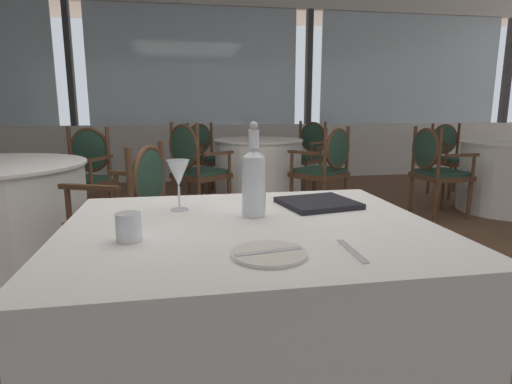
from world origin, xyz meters
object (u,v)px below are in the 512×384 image
(dining_chair_1_1, at_px, (130,204))
(dining_chair_2_2, at_px, (450,153))
(water_bottle, at_px, (254,179))
(dining_chair_0_3, at_px, (326,165))
(side_plate, at_px, (269,254))
(dining_chair_0_2, at_px, (194,164))
(dining_chair_0_1, at_px, (206,152))
(dining_chair_1_2, at_px, (83,170))
(dining_chair_0_0, at_px, (307,151))
(menu_book, at_px, (318,203))
(dining_chair_2_3, at_px, (435,165))
(wine_glass, at_px, (178,174))
(water_tumbler, at_px, (129,227))

(dining_chair_1_1, xyz_separation_m, dining_chair_2_2, (3.71, 2.29, -0.00))
(water_bottle, height_order, dining_chair_0_3, water_bottle)
(side_plate, bearing_deg, dining_chair_0_2, 91.45)
(dining_chair_0_1, xyz_separation_m, dining_chair_0_3, (1.12, -1.51, 0.01))
(dining_chair_0_2, distance_m, dining_chair_1_2, 1.03)
(dining_chair_0_0, bearing_deg, dining_chair_1_2, -8.69)
(dining_chair_0_2, height_order, dining_chair_1_1, dining_chair_0_2)
(dining_chair_1_2, bearing_deg, dining_chair_1_1, 44.84)
(water_bottle, bearing_deg, menu_book, 22.02)
(side_plate, bearing_deg, dining_chair_0_1, 88.55)
(dining_chair_2_2, bearing_deg, dining_chair_0_1, -107.01)
(dining_chair_0_2, height_order, dining_chair_2_3, dining_chair_0_2)
(water_bottle, relative_size, dining_chair_0_1, 0.35)
(water_bottle, xyz_separation_m, dining_chair_2_2, (3.16, 3.50, -0.34))
(wine_glass, distance_m, dining_chair_1_2, 2.69)
(dining_chair_0_0, height_order, dining_chair_0_3, dining_chair_0_0)
(water_bottle, xyz_separation_m, water_tumbler, (-0.39, -0.21, -0.09))
(side_plate, height_order, dining_chair_1_2, dining_chair_1_2)
(menu_book, relative_size, dining_chair_0_1, 0.29)
(water_tumbler, bearing_deg, dining_chair_2_2, 46.28)
(side_plate, bearing_deg, dining_chair_2_3, 51.18)
(water_bottle, distance_m, wine_glass, 0.28)
(side_plate, relative_size, dining_chair_1_1, 0.21)
(dining_chair_0_0, height_order, dining_chair_1_2, dining_chair_1_2)
(dining_chair_0_0, xyz_separation_m, dining_chair_2_3, (0.91, -1.48, -0.01))
(dining_chair_0_0, xyz_separation_m, dining_chair_0_2, (-1.51, -1.12, 0.01))
(water_bottle, xyz_separation_m, dining_chair_0_3, (1.21, 2.67, -0.33))
(dining_chair_0_0, relative_size, dining_chair_0_3, 1.01)
(water_tumbler, distance_m, dining_chair_1_1, 1.45)
(dining_chair_2_3, bearing_deg, dining_chair_1_2, 173.03)
(wine_glass, height_order, menu_book, wine_glass)
(dining_chair_0_2, bearing_deg, water_bottle, -124.37)
(side_plate, relative_size, menu_book, 0.74)
(dining_chair_0_3, bearing_deg, menu_book, 123.24)
(dining_chair_0_3, height_order, dining_chair_1_1, dining_chair_0_3)
(dining_chair_1_1, bearing_deg, dining_chair_0_3, -117.00)
(dining_chair_0_2, height_order, dining_chair_2_2, dining_chair_0_2)
(dining_chair_0_2, distance_m, dining_chair_2_2, 3.33)
(dining_chair_0_1, relative_size, dining_chair_2_2, 1.00)
(water_bottle, relative_size, water_tumbler, 4.07)
(dining_chair_0_2, bearing_deg, dining_chair_0_0, 0.00)
(dining_chair_1_2, bearing_deg, dining_chair_0_2, 125.09)
(dining_chair_0_1, bearing_deg, dining_chair_0_3, -0.00)
(water_bottle, distance_m, dining_chair_0_3, 2.95)
(menu_book, xyz_separation_m, dining_chair_0_3, (0.94, 2.57, -0.22))
(dining_chair_0_3, bearing_deg, water_bottle, 119.10)
(dining_chair_0_0, distance_m, dining_chair_0_1, 1.33)
(menu_book, relative_size, dining_chair_0_2, 0.27)
(water_tumbler, height_order, dining_chair_1_2, dining_chair_1_2)
(dining_chair_0_1, height_order, dining_chair_1_1, dining_chair_0_1)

